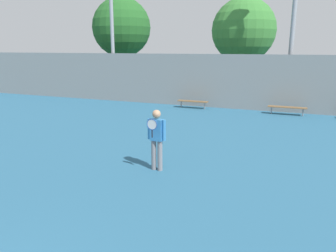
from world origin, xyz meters
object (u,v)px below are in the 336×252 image
object	(u,v)px
tennis_player	(157,136)
bench_adjacent_court	(193,102)
tree_dark_dense	(244,30)
tree_green_broad	(122,28)
bench_courtside_far	(287,108)
light_pole_far_right	(295,1)

from	to	relation	value
tennis_player	bench_adjacent_court	xyz separation A→B (m)	(-2.02, 9.62, -0.60)
tree_dark_dense	tree_green_broad	bearing A→B (deg)	-177.09
tree_green_broad	tree_dark_dense	bearing A→B (deg)	2.91
bench_adjacent_court	tree_dark_dense	distance (m)	6.64
bench_adjacent_court	tennis_player	bearing A→B (deg)	-78.14
bench_adjacent_court	tree_dark_dense	bearing A→B (deg)	69.44
bench_courtside_far	tree_dark_dense	xyz separation A→B (m)	(-3.23, 4.91, 4.08)
bench_courtside_far	tree_green_broad	bearing A→B (deg)	159.75
light_pole_far_right	tree_dark_dense	xyz separation A→B (m)	(-3.12, 3.50, -1.23)
bench_courtside_far	tree_green_broad	size ratio (longest dim) A/B	0.27
bench_adjacent_court	light_pole_far_right	xyz separation A→B (m)	(4.96, 1.42, 5.31)
tennis_player	bench_adjacent_court	bearing A→B (deg)	103.91
tennis_player	bench_courtside_far	size ratio (longest dim) A/B	0.90
bench_adjacent_court	bench_courtside_far	bearing A→B (deg)	0.00
bench_courtside_far	bench_adjacent_court	bearing A→B (deg)	180.00
tennis_player	tree_dark_dense	bearing A→B (deg)	92.75
tennis_player	light_pole_far_right	distance (m)	12.36
bench_courtside_far	bench_adjacent_court	world-z (taller)	same
tree_green_broad	light_pole_far_right	bearing A→B (deg)	-14.25
light_pole_far_right	tree_green_broad	size ratio (longest dim) A/B	1.37
tennis_player	tree_dark_dense	distance (m)	14.95
light_pole_far_right	tree_green_broad	bearing A→B (deg)	165.75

